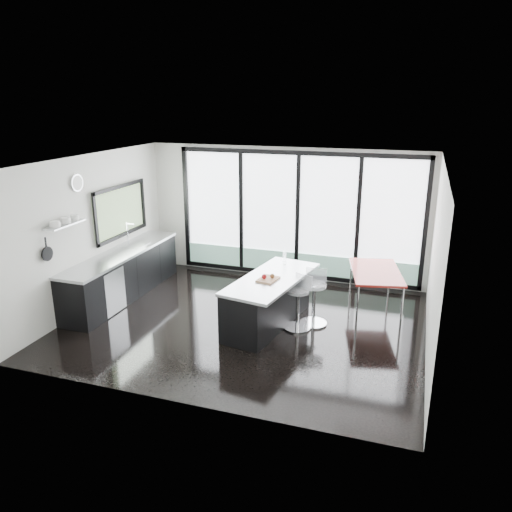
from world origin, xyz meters
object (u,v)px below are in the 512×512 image
(island, at_px, (268,300))
(bar_stool_far, at_px, (314,304))
(bar_stool_near, at_px, (297,309))
(red_table, at_px, (374,291))

(island, xyz_separation_m, bar_stool_far, (0.75, 0.23, -0.07))
(bar_stool_near, height_order, red_table, red_table)
(island, xyz_separation_m, bar_stool_near, (0.53, -0.03, -0.08))
(island, relative_size, bar_stool_far, 3.00)
(island, height_order, bar_stool_far, island)
(island, height_order, bar_stool_near, island)
(bar_stool_near, bearing_deg, red_table, 69.53)
(bar_stool_near, height_order, bar_stool_far, bar_stool_far)
(island, bearing_deg, bar_stool_near, -2.84)
(island, bearing_deg, bar_stool_far, 17.20)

